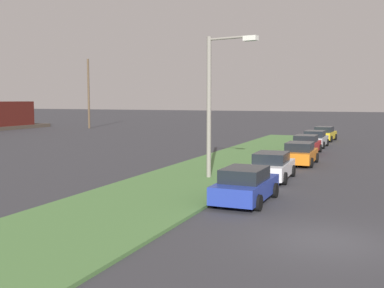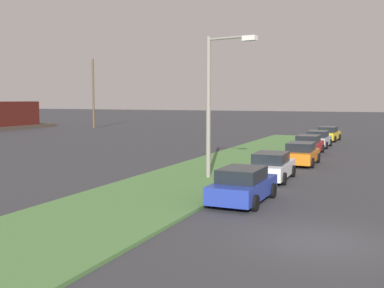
% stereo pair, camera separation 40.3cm
% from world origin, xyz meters
% --- Properties ---
extents(ground, '(300.00, 300.00, 0.00)m').
position_xyz_m(ground, '(0.00, 0.00, 0.00)').
color(ground, '#38383D').
extents(grass_median, '(60.00, 6.00, 0.12)m').
position_xyz_m(grass_median, '(10.00, 7.83, 0.06)').
color(grass_median, '#517F42').
rests_on(grass_median, ground).
extents(parked_car_blue, '(4.33, 2.07, 1.47)m').
position_xyz_m(parked_car_blue, '(4.29, 3.72, 0.72)').
color(parked_car_blue, '#23389E').
rests_on(parked_car_blue, ground).
extents(parked_car_white, '(4.35, 2.11, 1.47)m').
position_xyz_m(parked_car_white, '(10.17, 3.94, 0.72)').
color(parked_car_white, silver).
rests_on(parked_car_white, ground).
extents(parked_car_orange, '(4.32, 2.05, 1.47)m').
position_xyz_m(parked_car_orange, '(16.68, 3.56, 0.72)').
color(parked_car_orange, orange).
rests_on(parked_car_orange, ground).
extents(parked_car_red, '(4.31, 2.04, 1.47)m').
position_xyz_m(parked_car_red, '(23.08, 4.15, 0.72)').
color(parked_car_red, red).
rests_on(parked_car_red, ground).
extents(parked_car_silver, '(4.32, 2.05, 1.47)m').
position_xyz_m(parked_car_silver, '(28.57, 4.21, 0.72)').
color(parked_car_silver, '#B2B5BA').
rests_on(parked_car_silver, ground).
extents(parked_car_yellow, '(4.40, 2.22, 1.47)m').
position_xyz_m(parked_car_yellow, '(35.35, 4.20, 0.72)').
color(parked_car_yellow, gold).
rests_on(parked_car_yellow, ground).
extents(streetlight, '(0.85, 2.85, 7.50)m').
position_xyz_m(streetlight, '(8.96, 6.74, 4.39)').
color(streetlight, gray).
rests_on(streetlight, ground).
extents(distant_utility_pole, '(0.30, 0.30, 10.00)m').
position_xyz_m(distant_utility_pole, '(43.74, 38.40, 5.00)').
color(distant_utility_pole, brown).
rests_on(distant_utility_pole, ground).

